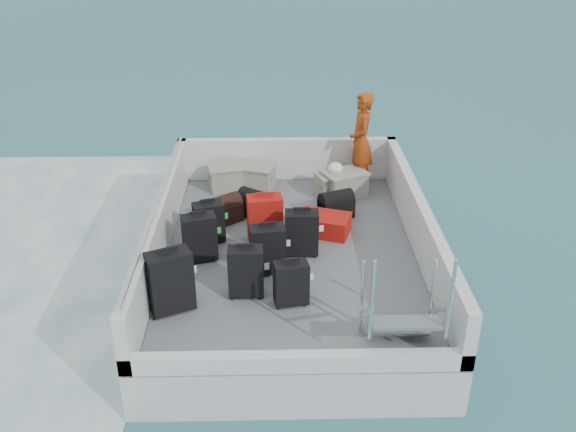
# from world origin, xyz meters

# --- Properties ---
(ground) EXTENTS (160.00, 160.00, 0.00)m
(ground) POSITION_xyz_m (0.00, 0.00, 0.00)
(ground) COLOR #1C6165
(ground) RESTS_ON ground
(ferry_hull) EXTENTS (3.60, 5.00, 0.60)m
(ferry_hull) POSITION_xyz_m (0.00, 0.00, 0.30)
(ferry_hull) COLOR silver
(ferry_hull) RESTS_ON ground
(deck) EXTENTS (3.30, 4.70, 0.02)m
(deck) POSITION_xyz_m (0.00, 0.00, 0.61)
(deck) COLOR slate
(deck) RESTS_ON ferry_hull
(deck_fittings) EXTENTS (3.60, 5.00, 0.90)m
(deck_fittings) POSITION_xyz_m (0.35, -0.32, 0.99)
(deck_fittings) COLOR silver
(deck_fittings) RESTS_ON deck
(suitcase_0) EXTENTS (0.57, 0.46, 0.76)m
(suitcase_0) POSITION_xyz_m (-1.41, -1.36, 1.00)
(suitcase_0) COLOR black
(suitcase_0) RESTS_ON deck
(suitcase_1) EXTENTS (0.48, 0.35, 0.65)m
(suitcase_1) POSITION_xyz_m (-1.19, -0.23, 0.94)
(suitcase_1) COLOR black
(suitcase_1) RESTS_ON deck
(suitcase_2) EXTENTS (0.46, 0.35, 0.59)m
(suitcase_2) POSITION_xyz_m (-1.12, 0.26, 0.91)
(suitcase_2) COLOR black
(suitcase_2) RESTS_ON deck
(suitcase_3) EXTENTS (0.42, 0.25, 0.64)m
(suitcase_3) POSITION_xyz_m (-0.56, -1.07, 0.94)
(suitcase_3) COLOR black
(suitcase_3) RESTS_ON deck
(suitcase_4) EXTENTS (0.47, 0.32, 0.65)m
(suitcase_4) POSITION_xyz_m (-0.30, -0.55, 0.94)
(suitcase_4) COLOR black
(suitcase_4) RESTS_ON deck
(suitcase_5) EXTENTS (0.51, 0.35, 0.66)m
(suitcase_5) POSITION_xyz_m (-0.35, 0.29, 0.95)
(suitcase_5) COLOR #A9180D
(suitcase_5) RESTS_ON deck
(suitcase_6) EXTENTS (0.43, 0.30, 0.55)m
(suitcase_6) POSITION_xyz_m (-0.03, -1.26, 0.90)
(suitcase_6) COLOR black
(suitcase_6) RESTS_ON deck
(suitcase_7) EXTENTS (0.45, 0.26, 0.62)m
(suitcase_7) POSITION_xyz_m (0.14, -0.10, 0.93)
(suitcase_7) COLOR black
(suitcase_7) RESTS_ON deck
(suitcase_8) EXTENTS (0.81, 0.66, 0.28)m
(suitcase_8) POSITION_xyz_m (0.49, 0.48, 0.76)
(suitcase_8) COLOR #A9180D
(suitcase_8) RESTS_ON deck
(duffel_0) EXTENTS (0.55, 0.52, 0.32)m
(duffel_0) POSITION_xyz_m (-0.94, 0.86, 0.78)
(duffel_0) COLOR black
(duffel_0) RESTS_ON deck
(duffel_1) EXTENTS (0.54, 0.51, 0.32)m
(duffel_1) POSITION_xyz_m (-0.52, 1.04, 0.78)
(duffel_1) COLOR black
(duffel_1) RESTS_ON deck
(duffel_2) EXTENTS (0.57, 0.46, 0.32)m
(duffel_2) POSITION_xyz_m (0.70, 0.97, 0.78)
(duffel_2) COLOR black
(duffel_2) RESTS_ON deck
(crate_0) EXTENTS (0.68, 0.54, 0.36)m
(crate_0) POSITION_xyz_m (-0.96, 2.04, 0.80)
(crate_0) COLOR gray
(crate_0) RESTS_ON deck
(crate_1) EXTENTS (0.69, 0.57, 0.36)m
(crate_1) POSITION_xyz_m (-0.53, 2.05, 0.80)
(crate_1) COLOR gray
(crate_1) RESTS_ON deck
(crate_2) EXTENTS (0.65, 0.55, 0.34)m
(crate_2) POSITION_xyz_m (0.75, 1.75, 0.79)
(crate_2) COLOR gray
(crate_2) RESTS_ON deck
(crate_3) EXTENTS (0.75, 0.66, 0.38)m
(crate_3) POSITION_xyz_m (0.90, 1.70, 0.81)
(crate_3) COLOR gray
(crate_3) RESTS_ON deck
(yellow_bag) EXTENTS (0.28, 0.26, 0.22)m
(yellow_bag) POSITION_xyz_m (0.67, 2.07, 0.73)
(yellow_bag) COLOR yellow
(yellow_bag) RESTS_ON deck
(white_bag) EXTENTS (0.24, 0.24, 0.18)m
(white_bag) POSITION_xyz_m (0.75, 1.75, 1.05)
(white_bag) COLOR white
(white_bag) RESTS_ON crate_2
(passenger) EXTENTS (0.41, 0.60, 1.58)m
(passenger) POSITION_xyz_m (1.17, 2.05, 1.41)
(passenger) COLOR #DF5315
(passenger) RESTS_ON deck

